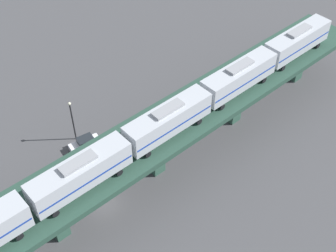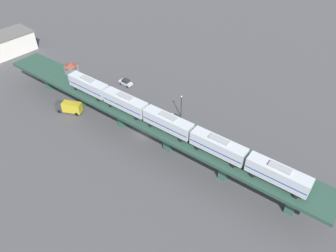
# 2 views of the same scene
# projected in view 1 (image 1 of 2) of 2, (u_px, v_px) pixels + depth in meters

# --- Properties ---
(ground_plane) EXTENTS (400.00, 400.00, 0.00)m
(ground_plane) POSITION_uv_depth(u_px,v_px,m) (105.00, 204.00, 59.10)
(ground_plane) COLOR #424244
(elevated_viaduct) EXTENTS (28.28, 91.61, 7.18)m
(elevated_viaduct) POSITION_uv_depth(u_px,v_px,m) (101.00, 171.00, 54.87)
(elevated_viaduct) COLOR #244135
(elevated_viaduct) RESTS_ON ground
(subway_train) EXTENTS (16.35, 61.51, 4.45)m
(subway_train) POSITION_uv_depth(u_px,v_px,m) (168.00, 120.00, 56.05)
(subway_train) COLOR #ADB2BA
(subway_train) RESTS_ON elevated_viaduct
(street_car_white) EXTENTS (2.14, 4.49, 1.89)m
(street_car_white) POSITION_uv_depth(u_px,v_px,m) (85.00, 143.00, 65.39)
(street_car_white) COLOR silver
(street_car_white) RESTS_ON ground
(street_lamp) EXTENTS (0.44, 0.44, 6.94)m
(street_lamp) POSITION_uv_depth(u_px,v_px,m) (72.00, 118.00, 64.48)
(street_lamp) COLOR black
(street_lamp) RESTS_ON ground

